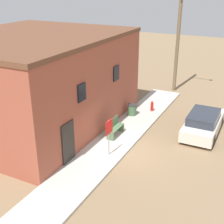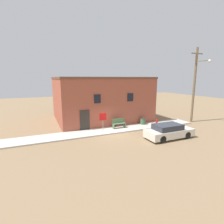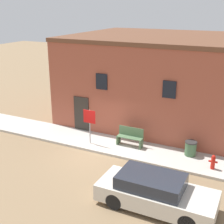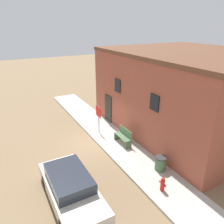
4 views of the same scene
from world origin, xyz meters
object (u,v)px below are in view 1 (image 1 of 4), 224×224
Objects in this scene: fire_hydrant at (152,106)px; trash_bin at (132,110)px; utility_pole at (180,32)px; parked_car at (203,123)px; bench at (115,128)px; stop_sign at (109,131)px.

trash_bin is (-1.25, 0.94, 0.03)m from fire_hydrant.
fire_hydrant is 0.94× the size of trash_bin.
parked_car is at bearing -151.95° from utility_pole.
utility_pole is 8.85m from parked_car.
trash_bin reaches higher than fire_hydrant.
trash_bin is at bearing 171.00° from utility_pole.
bench is at bearing 171.48° from fire_hydrant.
bench is 5.32m from parked_car.
parked_car is (-0.30, -4.73, 0.14)m from trash_bin.
fire_hydrant is at bearing 67.66° from parked_car.
fire_hydrant is 6.64m from stop_sign.
utility_pole is (9.81, -0.77, 4.16)m from bench.
stop_sign is 6.30m from parked_car.
trash_bin is at bearing 86.33° from parked_car.
utility_pole is 2.00× the size of parked_car.
stop_sign is (-6.56, -0.05, 1.00)m from fire_hydrant.
bench reaches higher than fire_hydrant.
fire_hydrant is at bearing -8.52° from bench.
bench is at bearing -175.17° from trash_bin.
parked_car is (2.91, -4.45, 0.04)m from bench.
stop_sign is 0.43× the size of parked_car.
stop_sign is at bearing -169.41° from trash_bin.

